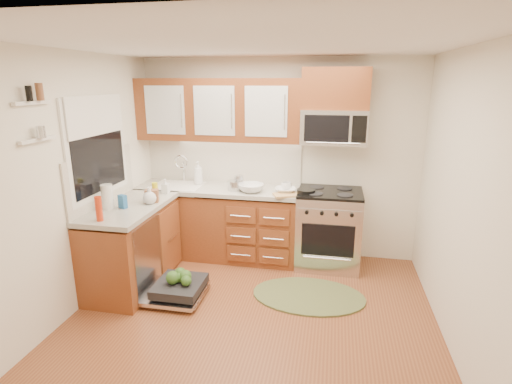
% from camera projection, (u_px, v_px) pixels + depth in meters
% --- Properties ---
extents(floor, '(3.50, 3.50, 0.00)m').
position_uv_depth(floor, '(250.00, 323.00, 3.79)').
color(floor, brown).
rests_on(floor, ground).
extents(ceiling, '(3.50, 3.50, 0.00)m').
position_uv_depth(ceiling, '(249.00, 44.00, 3.11)').
color(ceiling, white).
rests_on(ceiling, ground).
extents(wall_back, '(3.50, 0.04, 2.50)m').
position_uv_depth(wall_back, '(278.00, 159.00, 5.10)').
color(wall_back, silver).
rests_on(wall_back, ground).
extents(wall_front, '(3.50, 0.04, 2.50)m').
position_uv_depth(wall_front, '(168.00, 304.00, 1.80)').
color(wall_front, silver).
rests_on(wall_front, ground).
extents(wall_left, '(0.04, 3.50, 2.50)m').
position_uv_depth(wall_left, '(69.00, 187.00, 3.78)').
color(wall_left, silver).
rests_on(wall_left, ground).
extents(wall_right, '(0.04, 3.50, 2.50)m').
position_uv_depth(wall_right, '(468.00, 209.00, 3.12)').
color(wall_right, silver).
rests_on(wall_right, ground).
extents(base_cabinet_back, '(2.05, 0.60, 0.85)m').
position_uv_depth(base_cabinet_back, '(219.00, 224.00, 5.18)').
color(base_cabinet_back, brown).
rests_on(base_cabinet_back, ground).
extents(base_cabinet_left, '(0.60, 1.25, 0.85)m').
position_uv_depth(base_cabinet_left, '(132.00, 248.00, 4.44)').
color(base_cabinet_left, brown).
rests_on(base_cabinet_left, ground).
extents(countertop_back, '(2.07, 0.64, 0.05)m').
position_uv_depth(countertop_back, '(217.00, 189.00, 5.04)').
color(countertop_back, '#B1AEA2').
rests_on(countertop_back, base_cabinet_back).
extents(countertop_left, '(0.64, 1.27, 0.05)m').
position_uv_depth(countertop_left, '(130.00, 207.00, 4.31)').
color(countertop_left, '#B1AEA2').
rests_on(countertop_left, base_cabinet_left).
extents(backsplash_back, '(2.05, 0.02, 0.57)m').
position_uv_depth(backsplash_back, '(223.00, 161.00, 5.24)').
color(backsplash_back, beige).
rests_on(backsplash_back, ground).
extents(backsplash_left, '(0.02, 1.25, 0.57)m').
position_uv_depth(backsplash_left, '(102.00, 178.00, 4.28)').
color(backsplash_left, beige).
rests_on(backsplash_left, ground).
extents(upper_cabinets, '(2.05, 0.35, 0.75)m').
position_uv_depth(upper_cabinets, '(218.00, 110.00, 4.91)').
color(upper_cabinets, brown).
rests_on(upper_cabinets, ground).
extents(cabinet_over_mw, '(0.76, 0.35, 0.47)m').
position_uv_depth(cabinet_over_mw, '(336.00, 88.00, 4.57)').
color(cabinet_over_mw, brown).
rests_on(cabinet_over_mw, ground).
extents(range, '(0.76, 0.64, 0.95)m').
position_uv_depth(range, '(328.00, 229.00, 4.88)').
color(range, silver).
rests_on(range, ground).
extents(microwave, '(0.76, 0.38, 0.40)m').
position_uv_depth(microwave, '(334.00, 127.00, 4.67)').
color(microwave, silver).
rests_on(microwave, ground).
extents(sink, '(0.62, 0.50, 0.26)m').
position_uv_depth(sink, '(178.00, 195.00, 5.15)').
color(sink, white).
rests_on(sink, ground).
extents(dishwasher, '(0.70, 0.60, 0.20)m').
position_uv_depth(dishwasher, '(176.00, 289.00, 4.20)').
color(dishwasher, silver).
rests_on(dishwasher, ground).
extents(window, '(0.03, 1.05, 1.05)m').
position_uv_depth(window, '(97.00, 147.00, 4.17)').
color(window, white).
rests_on(window, ground).
extents(window_blind, '(0.02, 0.96, 0.40)m').
position_uv_depth(window_blind, '(96.00, 115.00, 4.07)').
color(window_blind, white).
rests_on(window_blind, ground).
extents(shelf_upper, '(0.04, 0.40, 0.03)m').
position_uv_depth(shelf_upper, '(32.00, 103.00, 3.23)').
color(shelf_upper, white).
rests_on(shelf_upper, ground).
extents(shelf_lower, '(0.04, 0.40, 0.03)m').
position_uv_depth(shelf_lower, '(38.00, 140.00, 3.31)').
color(shelf_lower, white).
rests_on(shelf_lower, ground).
extents(rug, '(1.21, 0.80, 0.02)m').
position_uv_depth(rug, '(309.00, 296.00, 4.25)').
color(rug, brown).
rests_on(rug, ground).
extents(skillet, '(0.27, 0.27, 0.04)m').
position_uv_depth(skillet, '(306.00, 191.00, 4.69)').
color(skillet, black).
rests_on(skillet, range).
extents(stock_pot, '(0.24, 0.24, 0.12)m').
position_uv_depth(stock_pot, '(236.00, 185.00, 4.89)').
color(stock_pot, silver).
rests_on(stock_pot, countertop_back).
extents(cutting_board, '(0.35, 0.29, 0.02)m').
position_uv_depth(cutting_board, '(287.00, 195.00, 4.65)').
color(cutting_board, tan).
rests_on(cutting_board, countertop_back).
extents(canister, '(0.13, 0.13, 0.18)m').
position_uv_depth(canister, '(239.00, 182.00, 4.92)').
color(canister, silver).
rests_on(canister, countertop_back).
extents(paper_towel_roll, '(0.15, 0.15, 0.26)m').
position_uv_depth(paper_towel_roll, '(107.00, 197.00, 4.16)').
color(paper_towel_roll, white).
rests_on(paper_towel_roll, countertop_left).
extents(mustard_bottle, '(0.08, 0.08, 0.20)m').
position_uv_depth(mustard_bottle, '(155.00, 191.00, 4.47)').
color(mustard_bottle, '#CDCA16').
rests_on(mustard_bottle, countertop_left).
extents(red_bottle, '(0.08, 0.08, 0.24)m').
position_uv_depth(red_bottle, '(99.00, 209.00, 3.79)').
color(red_bottle, red).
rests_on(red_bottle, countertop_left).
extents(wooden_box, '(0.16, 0.14, 0.14)m').
position_uv_depth(wooden_box, '(152.00, 196.00, 4.40)').
color(wooden_box, brown).
rests_on(wooden_box, countertop_left).
extents(blue_carton, '(0.10, 0.08, 0.14)m').
position_uv_depth(blue_carton, '(123.00, 202.00, 4.19)').
color(blue_carton, '#225E9F').
rests_on(blue_carton, countertop_left).
extents(bowl_a, '(0.28, 0.28, 0.06)m').
position_uv_depth(bowl_a, '(285.00, 190.00, 4.78)').
color(bowl_a, '#999999').
rests_on(bowl_a, countertop_back).
extents(bowl_b, '(0.37, 0.37, 0.10)m').
position_uv_depth(bowl_b, '(251.00, 188.00, 4.81)').
color(bowl_b, '#999999').
rests_on(bowl_b, countertop_back).
extents(cup, '(0.15, 0.15, 0.10)m').
position_uv_depth(cup, '(286.00, 186.00, 4.89)').
color(cup, '#999999').
rests_on(cup, countertop_back).
extents(soap_bottle_a, '(0.12, 0.12, 0.30)m').
position_uv_depth(soap_bottle_a, '(198.00, 173.00, 5.12)').
color(soap_bottle_a, '#999999').
rests_on(soap_bottle_a, countertop_back).
extents(soap_bottle_b, '(0.08, 0.08, 0.18)m').
position_uv_depth(soap_bottle_b, '(165.00, 186.00, 4.74)').
color(soap_bottle_b, '#999999').
rests_on(soap_bottle_b, countertop_left).
extents(soap_bottle_c, '(0.16, 0.16, 0.19)m').
position_uv_depth(soap_bottle_c, '(149.00, 195.00, 4.34)').
color(soap_bottle_c, '#999999').
rests_on(soap_bottle_c, countertop_left).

